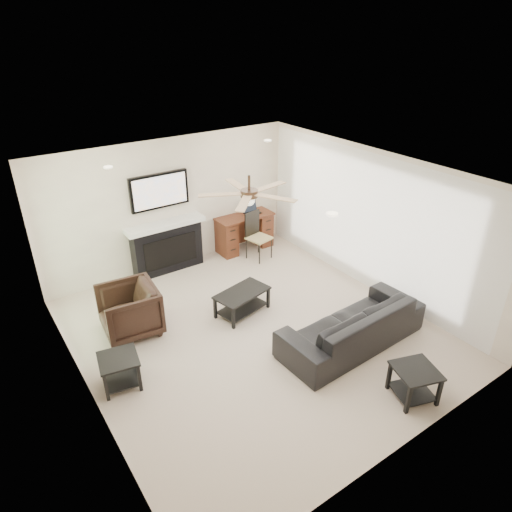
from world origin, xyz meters
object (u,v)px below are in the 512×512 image
at_px(armchair, 129,310).
at_px(coffee_table, 242,302).
at_px(sofa, 352,324).
at_px(fireplace_unit, 165,225).
at_px(desk, 244,232).

height_order(armchair, coffee_table, armchair).
relative_size(sofa, fireplace_unit, 1.21).
xyz_separation_m(coffee_table, desk, (1.35, 1.99, 0.18)).
xyz_separation_m(coffee_table, fireplace_unit, (-0.36, 2.04, 0.75)).
relative_size(armchair, fireplace_unit, 0.45).
bearing_deg(fireplace_unit, desk, -1.57).
bearing_deg(fireplace_unit, coffee_table, -79.96).
xyz_separation_m(fireplace_unit, desk, (1.71, -0.05, -0.57)).
distance_m(fireplace_unit, desk, 1.81).
height_order(sofa, armchair, armchair).
distance_m(coffee_table, desk, 2.41).
bearing_deg(coffee_table, fireplace_unit, 87.87).
bearing_deg(armchair, sofa, 56.23).
bearing_deg(coffee_table, sofa, -72.82).
relative_size(sofa, desk, 1.90).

